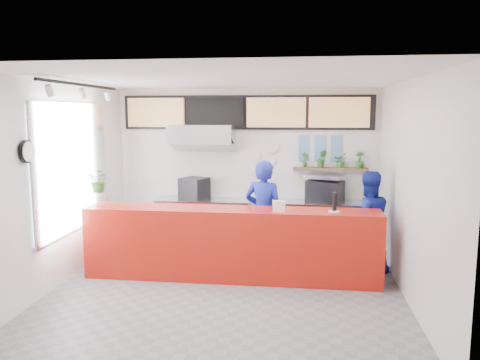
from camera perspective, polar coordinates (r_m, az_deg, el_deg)
The scene contains 46 objects.
floor at distance 7.04m, azimuth -1.56°, elevation -12.98°, with size 5.00×5.00×0.00m, color slate.
ceiling at distance 6.58m, azimuth -1.67°, elevation 12.17°, with size 5.00×5.00×0.00m, color silver.
wall_back at distance 9.10m, azimuth 0.80°, elevation 1.61°, with size 5.00×5.00×0.00m, color white.
wall_left at distance 7.45m, azimuth -20.98°, elevation -0.40°, with size 5.00×5.00×0.00m, color white.
wall_right at distance 6.74m, azimuth 19.90°, elevation -1.20°, with size 5.00×5.00×0.00m, color white.
service_counter at distance 7.24m, azimuth -1.09°, elevation -7.78°, with size 4.50×0.60×1.10m, color #B2180C.
cream_band at distance 9.04m, azimuth 0.80°, elevation 8.55°, with size 5.00×0.02×0.80m, color beige.
prep_bench at distance 9.12m, azimuth -4.45°, elevation -5.11°, with size 1.80×0.60×0.90m, color #B2B5BA.
panini_oven at distance 9.03m, azimuth -5.59°, elevation -1.02°, with size 0.45×0.45×0.41m, color black.
extraction_hood at distance 8.83m, azimuth -4.64°, elevation 5.61°, with size 1.20×0.70×0.35m, color #B2B5BA.
hood_lip at distance 8.85m, azimuth -4.62°, elevation 4.32°, with size 1.20×0.70×0.08m, color #B2B5BA.
right_bench at distance 8.95m, azimuth 10.20°, elevation -5.47°, with size 1.80×0.60×0.90m, color #B2B5BA.
espresso_machine at distance 8.82m, azimuth 10.32°, elevation -1.36°, with size 0.62×0.45×0.40m, color black.
espresso_tray at distance 8.78m, azimuth 10.36°, elevation 0.45°, with size 0.68×0.47×0.06m, color #B5B7BC.
herb_shelf at distance 8.97m, azimuth 10.94°, elevation 1.36°, with size 1.40×0.18×0.04m, color brown.
menu_board_far_left at distance 9.29m, azimuth -10.18°, elevation 8.10°, with size 1.10×0.10×0.55m, color tan.
menu_board_mid_left at distance 9.01m, azimuth -3.04°, elevation 8.22°, with size 1.10×0.10×0.55m, color black.
menu_board_mid_right at distance 8.88m, azimuth 4.42°, elevation 8.21°, with size 1.10×0.10×0.55m, color tan.
menu_board_far_right at distance 8.90m, azimuth 11.98°, elevation 8.06°, with size 1.10×0.10×0.55m, color tan.
soffit at distance 9.01m, azimuth 0.78°, elevation 8.23°, with size 4.80×0.04×0.65m, color black.
window_pane at distance 7.67m, azimuth -19.81°, elevation 1.40°, with size 0.04×2.20×1.90m, color silver.
window_frame at distance 7.67m, azimuth -19.67°, elevation 1.40°, with size 0.03×2.30×2.00m, color #B2B5BA.
wall_clock_rim at distance 6.60m, azimuth -24.59°, elevation 3.17°, with size 0.30×0.30×0.05m, color black.
wall_clock_face at distance 6.58m, azimuth -24.37°, elevation 3.17°, with size 0.26×0.26×0.02m, color white.
track_rail at distance 7.21m, azimuth -18.72°, elevation 10.93°, with size 0.05×2.40×0.04m, color black.
dec_plate_a at distance 9.03m, azimuth 1.73°, elevation 3.15°, with size 0.24×0.24×0.03m, color silver.
dec_plate_b at distance 9.02m, azimuth 3.62°, elevation 2.49°, with size 0.24×0.24×0.03m, color silver.
dec_plate_c at distance 9.07m, azimuth 1.72°, elevation 1.26°, with size 0.24×0.24×0.03m, color silver.
dec_plate_d at distance 9.00m, azimuth 3.96°, elevation 4.07°, with size 0.24×0.24×0.03m, color silver.
photo_frame_a at distance 8.99m, azimuth 7.80°, elevation 4.65°, with size 0.20×0.02×0.25m, color #598CBF.
photo_frame_b at distance 8.99m, azimuth 9.72°, elevation 4.61°, with size 0.20×0.02×0.25m, color #598CBF.
photo_frame_c at distance 9.01m, azimuth 11.63°, elevation 4.57°, with size 0.20×0.02×0.25m, color #598CBF.
photo_frame_d at distance 9.00m, azimuth 7.77°, elevation 3.06°, with size 0.20×0.02×0.25m, color #598CBF.
photo_frame_e at distance 9.01m, azimuth 9.68°, elevation 3.02°, with size 0.20×0.02×0.25m, color #598CBF.
photo_frame_f at distance 9.03m, azimuth 11.58°, elevation 2.98°, with size 0.20×0.02×0.25m, color #598CBF.
staff_center at distance 7.69m, azimuth 2.93°, elevation -4.19°, with size 0.65×0.43×1.79m, color navy.
staff_right at distance 7.78m, azimuth 15.25°, elevation -4.92°, with size 0.80×0.62×1.63m, color navy.
herb_a at distance 8.93m, azimuth 7.91°, elevation 2.46°, with size 0.15×0.10×0.29m, color #2F6724.
herb_b at distance 8.94m, azimuth 9.95°, elevation 2.58°, with size 0.19×0.15×0.34m, color #2F6724.
herb_c at distance 8.97m, azimuth 12.22°, elevation 2.36°, with size 0.26×0.22×0.28m, color #2F6724.
herb_d at distance 9.00m, azimuth 14.39°, elevation 2.39°, with size 0.17×0.15×0.31m, color #2F6724.
glass_vase at distance 7.58m, azimuth -16.72°, elevation -2.40°, with size 0.16×0.16×0.19m, color silver.
basil_vase at distance 7.53m, azimuth -16.81°, elevation -0.09°, with size 0.33×0.29×0.37m, color #2F6724.
napkin_holder at distance 6.94m, azimuth 4.79°, elevation -3.18°, with size 0.18×0.11×0.16m, color white.
white_plate at distance 7.03m, azimuth 11.43°, elevation -3.76°, with size 0.17×0.17×0.01m, color white.
pepper_mill at distance 7.00m, azimuth 11.47°, elevation -2.59°, with size 0.07×0.07×0.28m, color black.
Camera 1 is at (1.01, -6.49, 2.54)m, focal length 35.00 mm.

